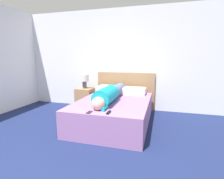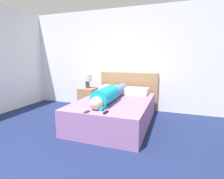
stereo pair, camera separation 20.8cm
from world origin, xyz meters
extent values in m
cube|color=white|center=(0.00, 3.54, 1.30)|extent=(6.32, 0.06, 2.60)
cube|color=#936699|center=(0.25, 2.34, 0.25)|extent=(1.41, 2.00, 0.49)
cube|color=#A37A51|center=(0.25, 3.47, 0.49)|extent=(1.53, 0.04, 0.97)
cube|color=#A37A51|center=(-0.74, 3.05, 0.29)|extent=(0.41, 0.39, 0.58)
cylinder|color=#4C4C51|center=(-0.74, 3.05, 0.67)|extent=(0.10, 0.10, 0.18)
cylinder|color=silver|center=(-0.74, 3.05, 0.85)|extent=(0.23, 0.23, 0.18)
sphere|color=#DBB293|center=(0.18, 1.61, 0.60)|extent=(0.22, 0.22, 0.22)
cylinder|color=#149EAD|center=(0.18, 2.03, 0.65)|extent=(0.32, 0.71, 0.32)
cylinder|color=slate|center=(0.18, 2.81, 0.61)|extent=(0.24, 0.85, 0.24)
cylinder|color=#149EAD|center=(0.27, 1.66, 0.53)|extent=(0.07, 0.22, 0.07)
cube|color=white|center=(-0.05, 3.07, 0.58)|extent=(0.59, 0.39, 0.17)
cube|color=white|center=(0.53, 3.07, 0.57)|extent=(0.56, 0.39, 0.15)
cube|color=black|center=(0.39, 1.49, 0.50)|extent=(0.04, 0.15, 0.02)
cube|color=black|center=(0.09, 1.44, 0.50)|extent=(0.06, 0.13, 0.01)
camera|label=1|loc=(1.17, -1.02, 1.34)|focal=28.00mm
camera|label=2|loc=(1.37, -0.96, 1.34)|focal=28.00mm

